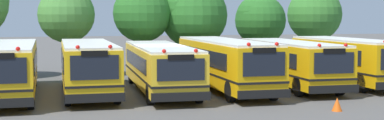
{
  "coord_description": "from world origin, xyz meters",
  "views": [
    {
      "loc": [
        -5.09,
        -27.3,
        3.89
      ],
      "look_at": [
        1.82,
        0.0,
        1.6
      ],
      "focal_mm": 50.2,
      "sensor_mm": 36.0,
      "label": 1
    }
  ],
  "objects_px": {
    "school_bus_5": "(291,62)",
    "school_bus_6": "(347,59)",
    "tree_2": "(67,15)",
    "traffic_cone": "(337,104)",
    "school_bus_3": "(160,66)",
    "tree_4": "(191,14)",
    "tree_5": "(259,19)",
    "school_bus_1": "(9,67)",
    "tree_3": "(142,14)",
    "school_bus_2": "(88,66)",
    "tree_6": "(315,15)",
    "school_bus_4": "(225,62)"
  },
  "relations": [
    {
      "from": "tree_2",
      "to": "tree_5",
      "type": "distance_m",
      "value": 13.67
    },
    {
      "from": "tree_4",
      "to": "traffic_cone",
      "type": "bearing_deg",
      "value": -81.66
    },
    {
      "from": "tree_4",
      "to": "school_bus_5",
      "type": "bearing_deg",
      "value": -65.99
    },
    {
      "from": "school_bus_4",
      "to": "tree_3",
      "type": "height_order",
      "value": "tree_3"
    },
    {
      "from": "tree_4",
      "to": "traffic_cone",
      "type": "distance_m",
      "value": 16.25
    },
    {
      "from": "tree_3",
      "to": "traffic_cone",
      "type": "height_order",
      "value": "tree_3"
    },
    {
      "from": "school_bus_6",
      "to": "tree_4",
      "type": "relative_size",
      "value": 1.5
    },
    {
      "from": "school_bus_3",
      "to": "traffic_cone",
      "type": "bearing_deg",
      "value": 130.1
    },
    {
      "from": "school_bus_3",
      "to": "school_bus_4",
      "type": "distance_m",
      "value": 3.47
    },
    {
      "from": "school_bus_3",
      "to": "tree_3",
      "type": "distance_m",
      "value": 8.22
    },
    {
      "from": "school_bus_1",
      "to": "tree_5",
      "type": "xyz_separation_m",
      "value": [
        16.52,
        9.35,
        2.27
      ]
    },
    {
      "from": "school_bus_5",
      "to": "traffic_cone",
      "type": "bearing_deg",
      "value": 80.58
    },
    {
      "from": "tree_6",
      "to": "traffic_cone",
      "type": "height_order",
      "value": "tree_6"
    },
    {
      "from": "school_bus_2",
      "to": "traffic_cone",
      "type": "bearing_deg",
      "value": 142.1
    },
    {
      "from": "school_bus_3",
      "to": "tree_5",
      "type": "height_order",
      "value": "tree_5"
    },
    {
      "from": "school_bus_4",
      "to": "tree_5",
      "type": "distance_m",
      "value": 11.25
    },
    {
      "from": "school_bus_5",
      "to": "tree_3",
      "type": "xyz_separation_m",
      "value": [
        -7.0,
        7.79,
        2.64
      ]
    },
    {
      "from": "school_bus_2",
      "to": "traffic_cone",
      "type": "xyz_separation_m",
      "value": [
        9.66,
        -7.49,
        -1.15
      ]
    },
    {
      "from": "school_bus_3",
      "to": "school_bus_6",
      "type": "relative_size",
      "value": 1.2
    },
    {
      "from": "tree_3",
      "to": "school_bus_5",
      "type": "bearing_deg",
      "value": -48.07
    },
    {
      "from": "tree_2",
      "to": "traffic_cone",
      "type": "xyz_separation_m",
      "value": [
        10.48,
        -15.56,
        -3.71
      ]
    },
    {
      "from": "school_bus_5",
      "to": "school_bus_6",
      "type": "height_order",
      "value": "school_bus_6"
    },
    {
      "from": "school_bus_6",
      "to": "tree_6",
      "type": "relative_size",
      "value": 1.53
    },
    {
      "from": "tree_2",
      "to": "tree_4",
      "type": "xyz_separation_m",
      "value": [
        8.19,
        0.07,
        0.1
      ]
    },
    {
      "from": "school_bus_2",
      "to": "school_bus_6",
      "type": "bearing_deg",
      "value": -179.39
    },
    {
      "from": "tree_4",
      "to": "tree_6",
      "type": "bearing_deg",
      "value": 11.1
    },
    {
      "from": "school_bus_6",
      "to": "tree_2",
      "type": "bearing_deg",
      "value": -28.62
    },
    {
      "from": "school_bus_1",
      "to": "school_bus_6",
      "type": "relative_size",
      "value": 1.19
    },
    {
      "from": "school_bus_2",
      "to": "tree_5",
      "type": "bearing_deg",
      "value": -143.82
    },
    {
      "from": "school_bus_5",
      "to": "traffic_cone",
      "type": "height_order",
      "value": "school_bus_5"
    },
    {
      "from": "traffic_cone",
      "to": "school_bus_6",
      "type": "bearing_deg",
      "value": 57.35
    },
    {
      "from": "school_bus_2",
      "to": "traffic_cone",
      "type": "height_order",
      "value": "school_bus_2"
    },
    {
      "from": "school_bus_5",
      "to": "tree_5",
      "type": "bearing_deg",
      "value": -100.08
    },
    {
      "from": "school_bus_6",
      "to": "tree_6",
      "type": "height_order",
      "value": "tree_6"
    },
    {
      "from": "tree_2",
      "to": "tree_4",
      "type": "bearing_deg",
      "value": 0.48
    },
    {
      "from": "tree_5",
      "to": "tree_3",
      "type": "bearing_deg",
      "value": -169.63
    },
    {
      "from": "tree_5",
      "to": "tree_6",
      "type": "height_order",
      "value": "tree_6"
    },
    {
      "from": "school_bus_3",
      "to": "tree_3",
      "type": "bearing_deg",
      "value": -90.64
    },
    {
      "from": "school_bus_3",
      "to": "tree_4",
      "type": "relative_size",
      "value": 1.8
    },
    {
      "from": "school_bus_1",
      "to": "tree_4",
      "type": "xyz_separation_m",
      "value": [
        11.1,
        8.1,
        2.66
      ]
    },
    {
      "from": "school_bus_1",
      "to": "school_bus_2",
      "type": "relative_size",
      "value": 1.11
    },
    {
      "from": "school_bus_2",
      "to": "school_bus_5",
      "type": "height_order",
      "value": "school_bus_2"
    },
    {
      "from": "school_bus_1",
      "to": "school_bus_3",
      "type": "height_order",
      "value": "school_bus_1"
    },
    {
      "from": "school_bus_6",
      "to": "tree_2",
      "type": "xyz_separation_m",
      "value": [
        -15.4,
        7.89,
        2.55
      ]
    },
    {
      "from": "tree_3",
      "to": "traffic_cone",
      "type": "bearing_deg",
      "value": -69.67
    },
    {
      "from": "school_bus_6",
      "to": "tree_3",
      "type": "xyz_separation_m",
      "value": [
        -10.58,
        7.6,
        2.59
      ]
    },
    {
      "from": "school_bus_2",
      "to": "tree_4",
      "type": "distance_m",
      "value": 11.3
    },
    {
      "from": "tree_2",
      "to": "traffic_cone",
      "type": "relative_size",
      "value": 10.3
    },
    {
      "from": "tree_4",
      "to": "school_bus_1",
      "type": "bearing_deg",
      "value": -143.89
    },
    {
      "from": "school_bus_6",
      "to": "tree_4",
      "type": "height_order",
      "value": "tree_4"
    }
  ]
}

